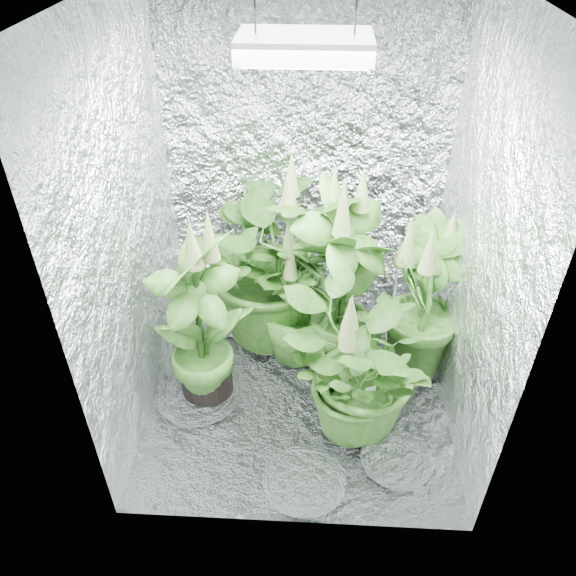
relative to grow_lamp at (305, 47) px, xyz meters
The scene contains 11 objects.
ground 1.83m from the grow_lamp, ahead, with size 1.60×1.60×0.00m, color silver.
walls 0.83m from the grow_lamp, ahead, with size 1.62×1.62×2.00m.
grow_lamp is the anchor object (origin of this frame).
plant_a 1.37m from the grow_lamp, 110.38° to the left, with size 1.18×1.18×1.17m.
plant_b 1.29m from the grow_lamp, 45.71° to the left, with size 0.84×0.84×1.23m.
plant_c 1.53m from the grow_lamp, 19.49° to the left, with size 0.62×0.62×1.01m.
plant_d 1.46m from the grow_lamp, 94.72° to the left, with size 0.61×0.61×0.86m.
plant_e 1.46m from the grow_lamp, 41.39° to the right, with size 0.97×0.97×0.89m.
plant_f 1.39m from the grow_lamp, behind, with size 0.73×0.73×1.15m.
circulation_fan 1.82m from the grow_lamp, 40.07° to the left, with size 0.18×0.35×0.40m.
plant_label 1.59m from the grow_lamp, 39.46° to the right, with size 0.05×0.01×0.09m, color white.
Camera 1 is at (0.06, -2.19, 2.35)m, focal length 35.00 mm.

